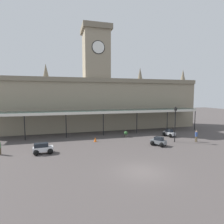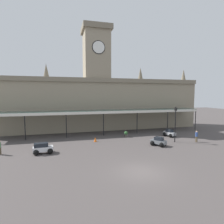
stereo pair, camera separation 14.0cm
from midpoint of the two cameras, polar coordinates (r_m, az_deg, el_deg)
ground_plane at (r=17.68m, az=9.19°, el=-17.74°), size 140.00×140.00×0.00m
station_building at (r=37.33m, az=-4.65°, el=3.95°), size 41.83×5.71×19.99m
entrance_canopy at (r=32.51m, az=-3.01°, el=0.29°), size 36.94×3.26×4.21m
car_white_estate at (r=23.67m, az=-20.38°, el=-10.56°), size 2.33×1.70×1.27m
car_grey_sedan at (r=26.30m, az=14.25°, el=-8.94°), size 2.13×2.25×1.19m
car_silver_sedan at (r=32.44m, az=17.38°, el=-6.31°), size 1.82×2.20×1.19m
pedestrian_beside_cars at (r=30.00m, az=24.67°, el=-6.70°), size 0.34×0.39×1.67m
victorian_lamppost at (r=28.46m, az=19.03°, el=-2.43°), size 0.30×0.30×5.21m
traffic_cone at (r=27.71m, az=-5.02°, el=-8.37°), size 0.40×0.40×0.71m
planter_near_kerb at (r=30.62m, az=4.43°, el=-6.80°), size 0.60×0.60×0.96m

